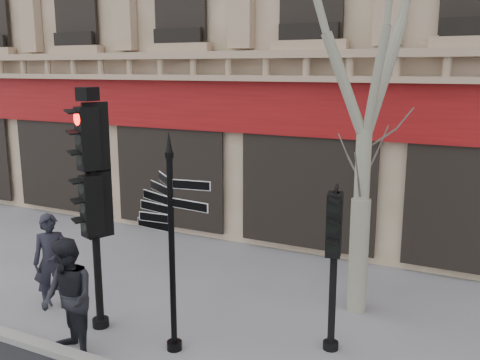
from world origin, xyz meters
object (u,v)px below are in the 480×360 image
object	(u,v)px
fingerpost	(171,207)
pedestrian_b	(68,299)
traffic_signal_secondary	(335,242)
traffic_signal_main	(92,181)
pedestrian_a	(52,261)

from	to	relation	value
fingerpost	pedestrian_b	world-z (taller)	fingerpost
traffic_signal_secondary	pedestrian_b	distance (m)	4.31
traffic_signal_main	pedestrian_b	size ratio (longest dim) A/B	2.18
traffic_signal_main	fingerpost	bearing A→B (deg)	18.49
traffic_signal_main	traffic_signal_secondary	world-z (taller)	traffic_signal_main
fingerpost	traffic_signal_main	bearing A→B (deg)	-166.07
fingerpost	pedestrian_b	distance (m)	2.20
pedestrian_a	pedestrian_b	world-z (taller)	pedestrian_b
fingerpost	traffic_signal_secondary	world-z (taller)	fingerpost
traffic_signal_main	pedestrian_b	world-z (taller)	traffic_signal_main
fingerpost	pedestrian_a	bearing A→B (deg)	-169.30
traffic_signal_main	traffic_signal_secondary	bearing A→B (deg)	36.72
traffic_signal_secondary	pedestrian_a	world-z (taller)	traffic_signal_secondary
traffic_signal_main	pedestrian_b	bearing A→B (deg)	-55.00
fingerpost	traffic_signal_secondary	xyz separation A→B (m)	(2.29, 1.17, -0.57)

